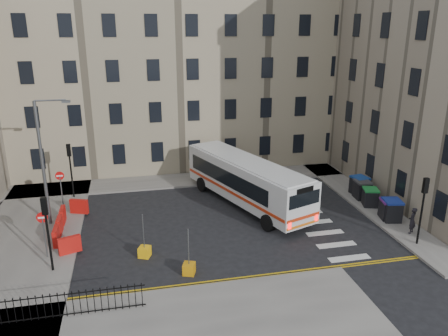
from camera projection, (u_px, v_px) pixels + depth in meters
name	position (u px, v px, depth m)	size (l,w,h in m)	color
ground	(251.00, 220.00, 29.20)	(120.00, 120.00, 0.00)	black
pavement_north	(153.00, 182.00, 35.94)	(36.00, 3.20, 0.15)	slate
pavement_east	(347.00, 188.00, 34.72)	(2.40, 26.00, 0.15)	slate
pavement_west	(31.00, 233.00, 27.26)	(6.00, 22.00, 0.15)	slate
pavement_sw	(157.00, 332.00, 18.48)	(20.00, 6.00, 0.15)	slate
terrace_north	(132.00, 69.00, 39.46)	(38.30, 10.80, 17.20)	tan
traffic_light_east	(423.00, 201.00, 24.95)	(0.28, 0.22, 4.10)	black
traffic_light_nw	(70.00, 162.00, 31.90)	(0.28, 0.22, 4.10)	black
traffic_light_sw	(47.00, 223.00, 22.16)	(0.28, 0.22, 4.10)	black
streetlamp	(42.00, 162.00, 27.06)	(0.50, 0.22, 8.14)	#595B5E
no_entry_north	(60.00, 182.00, 30.19)	(0.60, 0.08, 3.00)	#595B5E
no_entry_south	(43.00, 225.00, 23.70)	(0.60, 0.08, 3.00)	#595B5E
roadworks_barriers	(66.00, 225.00, 27.06)	(1.66, 6.26, 1.00)	red
iron_railings	(55.00, 306.00, 19.08)	(7.80, 0.04, 1.20)	black
bus	(246.00, 180.00, 31.22)	(6.75, 12.23, 3.28)	silver
wheelie_bin_a	(392.00, 210.00, 28.69)	(1.34, 1.47, 1.41)	black
wheelie_bin_b	(388.00, 209.00, 28.93)	(1.26, 1.38, 1.30)	black
wheelie_bin_c	(370.00, 197.00, 31.01)	(1.30, 1.40, 1.27)	black
wheelie_bin_d	(362.00, 189.00, 32.30)	(1.17, 1.31, 1.36)	black
wheelie_bin_e	(359.00, 185.00, 33.11)	(1.26, 1.40, 1.37)	black
pedestrian	(412.00, 221.00, 26.83)	(0.61, 0.40, 1.68)	black
bollard_yellow	(145.00, 252.00, 24.53)	(0.60, 0.60, 0.60)	#FFB80E
bollard_chevron	(189.00, 269.00, 22.83)	(0.60, 0.60, 0.60)	orange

